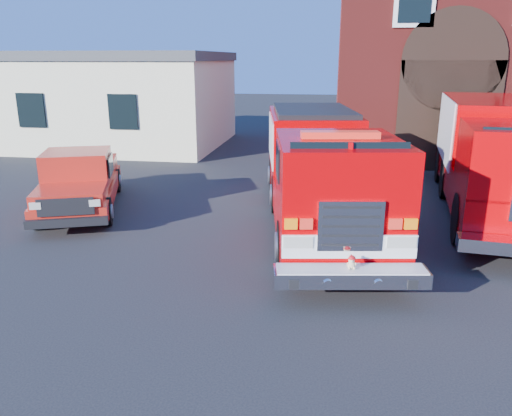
% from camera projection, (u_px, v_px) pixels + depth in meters
% --- Properties ---
extents(ground, '(100.00, 100.00, 0.00)m').
position_uv_depth(ground, '(264.00, 249.00, 11.08)').
color(ground, black).
rests_on(ground, ground).
extents(parking_stripe_far, '(0.12, 3.00, 0.01)m').
position_uv_depth(parking_stripe_far, '(484.00, 184.00, 16.75)').
color(parking_stripe_far, yellow).
rests_on(parking_stripe_far, ground).
extents(fire_station, '(15.20, 10.20, 8.45)m').
position_uv_depth(fire_station, '(512.00, 54.00, 21.77)').
color(fire_station, maroon).
rests_on(fire_station, ground).
extents(side_building, '(10.20, 8.20, 4.35)m').
position_uv_depth(side_building, '(117.00, 98.00, 24.07)').
color(side_building, beige).
rests_on(side_building, ground).
extents(fire_engine, '(3.78, 9.13, 2.73)m').
position_uv_depth(fire_engine, '(320.00, 169.00, 12.40)').
color(fire_engine, black).
rests_on(fire_engine, ground).
extents(pickup_truck, '(3.47, 5.44, 1.68)m').
position_uv_depth(pickup_truck, '(80.00, 181.00, 13.82)').
color(pickup_truck, black).
rests_on(pickup_truck, ground).
extents(secondary_truck, '(3.85, 9.33, 2.94)m').
position_uv_depth(secondary_truck, '(501.00, 153.00, 13.45)').
color(secondary_truck, black).
rests_on(secondary_truck, ground).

